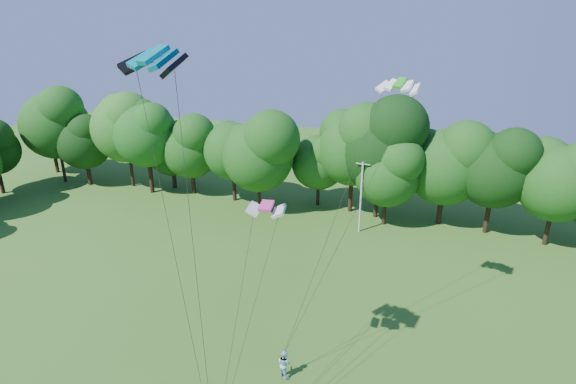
% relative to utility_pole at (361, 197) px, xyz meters
% --- Properties ---
extents(utility_pole, '(1.49, 0.30, 7.46)m').
position_rel_utility_pole_xyz_m(utility_pole, '(0.00, 0.00, 0.00)').
color(utility_pole, beige).
rests_on(utility_pole, ground).
extents(kite_flyer_right, '(1.10, 1.02, 1.81)m').
position_rel_utility_pole_xyz_m(kite_flyer_right, '(-0.69, -21.83, -2.95)').
color(kite_flyer_right, '#B1D3F6').
rests_on(kite_flyer_right, ground).
extents(kite_teal, '(3.29, 2.17, 0.76)m').
position_rel_utility_pole_xyz_m(kite_teal, '(-4.61, -26.34, 15.01)').
color(kite_teal, '#046E83').
rests_on(kite_teal, ground).
extents(kite_green, '(2.65, 1.75, 0.57)m').
position_rel_utility_pole_xyz_m(kite_green, '(4.13, -15.07, 13.00)').
color(kite_green, green).
rests_on(kite_green, ground).
extents(kite_pink, '(2.10, 1.19, 0.32)m').
position_rel_utility_pole_xyz_m(kite_pink, '(-1.40, -22.46, 7.43)').
color(kite_pink, '#D23A81').
rests_on(kite_pink, ground).
extents(tree_back_west, '(8.58, 8.58, 12.48)m').
position_rel_utility_pole_xyz_m(tree_back_west, '(-27.15, 3.24, 3.94)').
color(tree_back_west, '#3A2317').
rests_on(tree_back_west, ground).
extents(tree_back_center, '(9.69, 9.69, 14.09)m').
position_rel_utility_pole_xyz_m(tree_back_center, '(1.04, 4.39, 4.95)').
color(tree_back_center, '#2F1F12').
rests_on(tree_back_center, ground).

